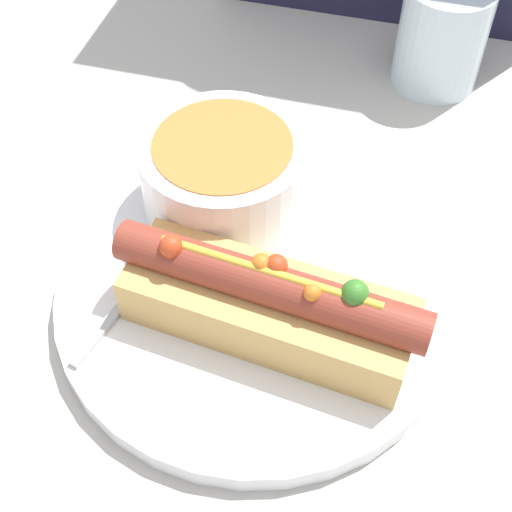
{
  "coord_description": "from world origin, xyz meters",
  "views": [
    {
      "loc": [
        0.07,
        -0.27,
        0.39
      ],
      "look_at": [
        0.0,
        0.0,
        0.05
      ],
      "focal_mm": 50.0,
      "sensor_mm": 36.0,
      "label": 1
    }
  ],
  "objects_px": {
    "drinking_glass": "(442,36)",
    "soup_bowl": "(224,173)",
    "spoon": "(172,243)",
    "hot_dog": "(268,302)"
  },
  "relations": [
    {
      "from": "spoon",
      "to": "drinking_glass",
      "type": "xyz_separation_m",
      "value": [
        0.15,
        0.25,
        0.02
      ]
    },
    {
      "from": "soup_bowl",
      "to": "drinking_glass",
      "type": "distance_m",
      "value": 0.24
    },
    {
      "from": "spoon",
      "to": "hot_dog",
      "type": "bearing_deg",
      "value": -105.54
    },
    {
      "from": "drinking_glass",
      "to": "soup_bowl",
      "type": "bearing_deg",
      "value": -121.54
    },
    {
      "from": "hot_dog",
      "to": "spoon",
      "type": "bearing_deg",
      "value": 156.43
    },
    {
      "from": "soup_bowl",
      "to": "drinking_glass",
      "type": "height_order",
      "value": "drinking_glass"
    },
    {
      "from": "hot_dog",
      "to": "spoon",
      "type": "xyz_separation_m",
      "value": [
        -0.08,
        0.05,
        -0.02
      ]
    },
    {
      "from": "spoon",
      "to": "drinking_glass",
      "type": "relative_size",
      "value": 1.61
    },
    {
      "from": "hot_dog",
      "to": "soup_bowl",
      "type": "distance_m",
      "value": 0.11
    },
    {
      "from": "soup_bowl",
      "to": "spoon",
      "type": "relative_size",
      "value": 0.8
    }
  ]
}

